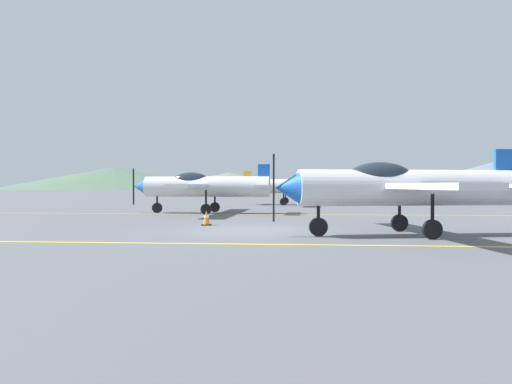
{
  "coord_description": "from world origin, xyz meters",
  "views": [
    {
      "loc": [
        1.62,
        -15.61,
        1.59
      ],
      "look_at": [
        -0.4,
        10.0,
        1.2
      ],
      "focal_mm": 31.39,
      "sensor_mm": 36.0,
      "label": 1
    }
  ],
  "objects_px": {
    "airplane_mid": "(202,186)",
    "traffic_cone_front": "(206,218)",
    "airplane_far": "(291,186)",
    "airplane_near": "(399,186)"
  },
  "relations": [
    {
      "from": "airplane_mid",
      "to": "traffic_cone_front",
      "type": "distance_m",
      "value": 7.74
    },
    {
      "from": "airplane_mid",
      "to": "airplane_far",
      "type": "xyz_separation_m",
      "value": [
        5.02,
        11.44,
        0.0
      ]
    },
    {
      "from": "traffic_cone_front",
      "to": "airplane_far",
      "type": "bearing_deg",
      "value": 79.99
    },
    {
      "from": "airplane_near",
      "to": "airplane_far",
      "type": "height_order",
      "value": "same"
    },
    {
      "from": "airplane_near",
      "to": "airplane_far",
      "type": "bearing_deg",
      "value": 98.92
    },
    {
      "from": "airplane_near",
      "to": "airplane_far",
      "type": "relative_size",
      "value": 1.0
    },
    {
      "from": "airplane_near",
      "to": "traffic_cone_front",
      "type": "xyz_separation_m",
      "value": [
        -6.77,
        3.05,
        -1.27
      ]
    },
    {
      "from": "airplane_near",
      "to": "airplane_far",
      "type": "xyz_separation_m",
      "value": [
        -3.44,
        21.93,
        0.0
      ]
    },
    {
      "from": "airplane_mid",
      "to": "traffic_cone_front",
      "type": "relative_size",
      "value": 15.62
    },
    {
      "from": "airplane_mid",
      "to": "airplane_far",
      "type": "height_order",
      "value": "same"
    }
  ]
}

